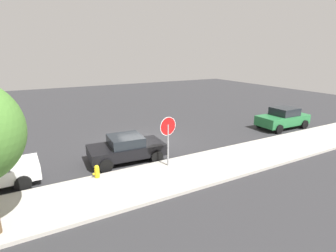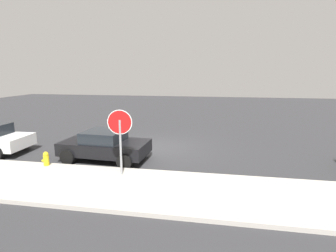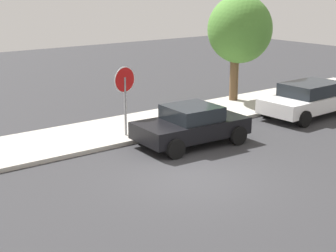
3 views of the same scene
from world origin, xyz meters
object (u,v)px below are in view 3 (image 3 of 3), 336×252
stop_sign (125,89)px  parked_car_white (309,99)px  parked_car_black (191,125)px  street_tree_near_corner (240,30)px  fire_hydrant (205,117)px

stop_sign → parked_car_white: (7.73, -1.83, -1.05)m
stop_sign → parked_car_white: bearing=-13.3°
parked_car_black → parked_car_white: size_ratio=0.87×
street_tree_near_corner → fire_hydrant: (-3.81, -2.10, -2.94)m
parked_car_black → parked_car_white: 6.31m
parked_car_white → street_tree_near_corner: street_tree_near_corner is taller
stop_sign → street_tree_near_corner: (7.15, 1.71, 1.51)m
parked_car_black → street_tree_near_corner: bearing=32.0°
parked_car_black → fire_hydrant: bearing=37.6°
street_tree_near_corner → fire_hydrant: size_ratio=6.75×
street_tree_near_corner → fire_hydrant: bearing=-151.2°
street_tree_near_corner → stop_sign: bearing=-166.5°
parked_car_black → street_tree_near_corner: street_tree_near_corner is taller
parked_car_white → street_tree_near_corner: (-0.58, 3.55, 2.56)m
stop_sign → street_tree_near_corner: street_tree_near_corner is taller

